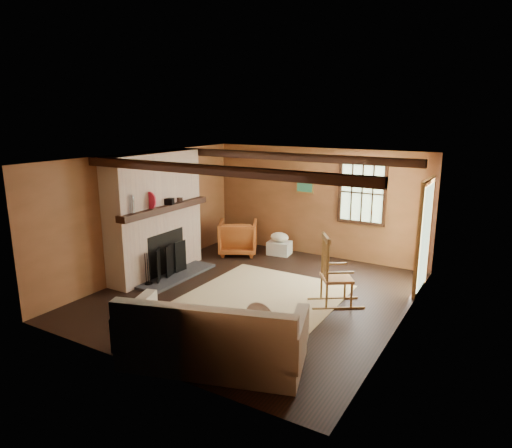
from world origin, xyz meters
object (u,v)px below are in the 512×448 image
Objects in this scene: laundry_basket at (279,248)px; fireplace at (156,219)px; armchair at (238,237)px; sofa at (213,340)px; rocking_chair at (334,275)px.

fireplace is at bearing -122.87° from laundry_basket.
fireplace is 2.14m from armchair.
sofa is at bearing -37.21° from fireplace.
sofa reaches higher than laundry_basket.
rocking_chair is at bearing -44.18° from laundry_basket.
fireplace is at bearing 60.65° from rocking_chair.
laundry_basket is at bearing 179.20° from armchair.
fireplace is 2.94m from laundry_basket.
fireplace is 1.99× the size of rocking_chair.
rocking_chair reaches higher than laundry_basket.
sofa is 5.02× the size of laundry_basket.
fireplace reaches higher than armchair.
rocking_chair is 0.48× the size of sofa.
rocking_chair is 1.42× the size of armchair.
laundry_basket is 0.59× the size of armchair.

